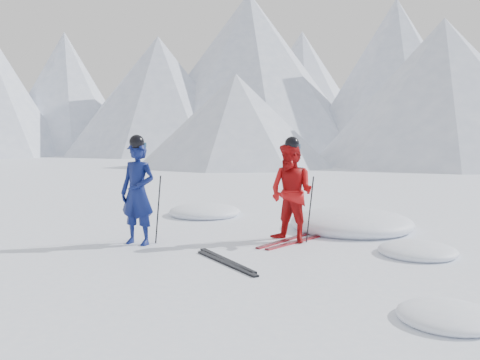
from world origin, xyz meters
The scene contains 12 objects.
ground centered at (0.00, 0.00, 0.00)m, with size 160.00×160.00×0.00m, color white.
skier_blue centered at (-3.05, -0.97, 0.92)m, with size 0.67×0.44×1.84m, color #0D1750.
skier_red centered at (-0.89, 0.74, 0.90)m, with size 0.88×0.68×1.81m, color #B00E0F.
pole_blue_left centered at (-3.35, -0.82, 0.61)m, with size 0.02×0.02×1.23m, color black.
pole_blue_right centered at (-2.80, -0.72, 0.61)m, with size 0.02×0.02×1.23m, color black.
pole_red_left centered at (-1.19, 0.99, 0.60)m, with size 0.02×0.02×1.20m, color black.
pole_red_right centered at (-0.59, 0.89, 0.60)m, with size 0.02×0.02×1.20m, color black.
ski_worn_left centered at (-1.01, 0.74, 0.01)m, with size 0.09×1.70×0.03m, color black.
ski_worn_right centered at (-0.77, 0.74, 0.01)m, with size 0.09×1.70×0.03m, color black.
ski_loose_a centered at (-1.05, -1.07, 0.01)m, with size 0.09×1.70×0.03m, color black.
ski_loose_b centered at (-0.95, -1.22, 0.01)m, with size 0.09×1.70×0.03m, color black.
snow_lumps centered at (-0.93, 2.13, 0.00)m, with size 7.78×6.11×0.55m.
Camera 1 is at (3.45, -7.33, 1.98)m, focal length 38.00 mm.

